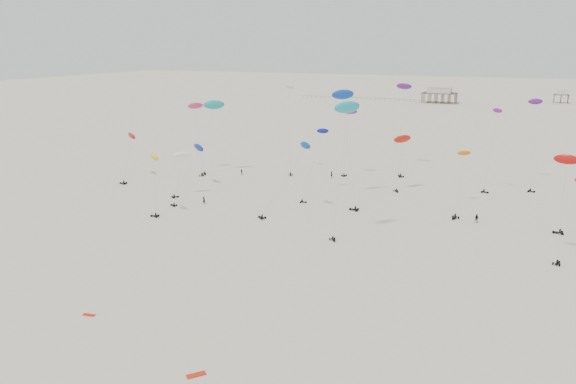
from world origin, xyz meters
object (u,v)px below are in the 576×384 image
at_px(rig_0, 290,112).
at_px(rig_9, 292,167).
at_px(pavilion_main, 439,96).
at_px(pavilion_small, 561,97).
at_px(spectator_0, 204,204).
at_px(rig_4, 402,145).

height_order(rig_0, rig_9, rig_0).
relative_size(pavilion_main, rig_0, 0.83).
relative_size(pavilion_small, rig_0, 0.36).
height_order(pavilion_main, spectator_0, pavilion_main).
bearing_deg(pavilion_main, pavilion_small, 23.20).
bearing_deg(rig_0, pavilion_small, -128.59).
relative_size(rig_4, rig_9, 0.81).
distance_m(rig_9, spectator_0, 23.50).
bearing_deg(rig_4, spectator_0, 5.88).
relative_size(pavilion_small, spectator_0, 4.12).
bearing_deg(pavilion_main, rig_9, -88.42).
bearing_deg(pavilion_small, rig_4, -100.04).
xyz_separation_m(rig_0, spectator_0, (-4.81, -39.50, -17.39)).
distance_m(rig_4, spectator_0, 50.90).
bearing_deg(spectator_0, pavilion_small, -97.02).
height_order(pavilion_small, rig_9, rig_9).
height_order(pavilion_small, spectator_0, pavilion_small).
xyz_separation_m(pavilion_main, spectator_0, (-14.13, -255.50, -4.22)).
distance_m(pavilion_main, pavilion_small, 76.16).
bearing_deg(pavilion_main, rig_4, -83.70).
distance_m(pavilion_main, rig_0, 216.60).
bearing_deg(spectator_0, rig_0, -87.55).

